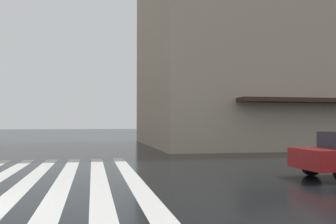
# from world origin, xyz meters

# --- Properties ---
(zebra_crossing) EXTENTS (13.00, 6.50, 0.01)m
(zebra_crossing) POSITION_xyz_m (4.00, -1.31, 0.00)
(zebra_crossing) COLOR silver
(zebra_crossing) RESTS_ON ground_plane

